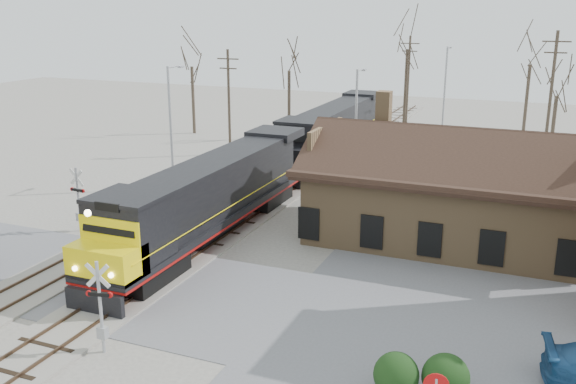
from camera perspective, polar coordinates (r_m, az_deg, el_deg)
name	(u,v)px	position (r m, az deg, el deg)	size (l,w,h in m)	color
ground	(138,287)	(31.02, -13.18, -8.21)	(140.00, 140.00, 0.00)	#A49F94
road	(138,286)	(31.02, -13.18, -8.18)	(60.00, 9.00, 0.03)	slate
parking_lot	(554,318)	(29.57, 22.57, -10.31)	(22.00, 26.00, 0.03)	slate
track_main	(269,199)	(43.22, -1.71, -0.65)	(3.40, 90.00, 0.24)	#A49F94
track_siding	(210,192)	(45.17, -6.93, -0.01)	(3.40, 90.00, 0.24)	#A49F94
depot	(444,197)	(36.54, 13.71, -0.46)	(15.20, 9.31, 7.90)	olive
locomotive_lead	(207,199)	(35.43, -7.23, -0.61)	(3.10, 20.79, 4.62)	black
locomotive_trailing	(330,132)	(54.20, 3.79, 5.37)	(3.10, 20.79, 4.37)	black
crossbuck_near	(101,310)	(25.16, -16.31, -10.03)	(1.04, 0.32, 3.69)	#A5A8AD
crossbuck_far	(79,201)	(38.76, -18.12, -0.79)	(1.09, 0.29, 3.80)	#A5A8AD
hedge_a	(396,375)	(22.53, 9.59, -15.72)	(1.53, 1.53, 1.53)	black
hedge_b	(446,377)	(22.67, 13.84, -15.70)	(1.59, 1.59, 1.59)	black
streetlight_a	(172,121)	(45.73, -10.31, 6.22)	(0.25, 2.04, 8.66)	#A5A8AD
streetlight_b	(356,122)	(45.55, 6.11, 6.20)	(0.25, 2.04, 8.43)	#A5A8AD
streetlight_c	(445,91)	(61.64, 13.78, 8.75)	(0.25, 2.04, 9.06)	#A5A8AD
utility_pole_a	(229,100)	(55.97, -5.27, 8.10)	(2.00, 0.24, 9.09)	#382D23
utility_pole_b	(408,80)	(70.71, 10.64, 9.80)	(2.00, 0.24, 9.59)	#382D23
utility_pole_c	(550,102)	(52.26, 22.26, 7.42)	(2.00, 0.24, 10.90)	#382D23
tree_a	(191,55)	(65.95, -8.59, 11.92)	(4.50, 4.50, 11.03)	#382D23
tree_b	(289,59)	(62.62, 0.10, 11.72)	(4.40, 4.40, 10.78)	#382D23
tree_c	(408,36)	(70.84, 10.63, 13.46)	(5.45, 5.45, 13.35)	#382D23
tree_d	(532,52)	(66.51, 20.83, 11.56)	(4.81, 4.81, 11.77)	#382D23
tree_e	(558,85)	(58.64, 22.87, 8.72)	(3.57, 3.57, 8.75)	#382D23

